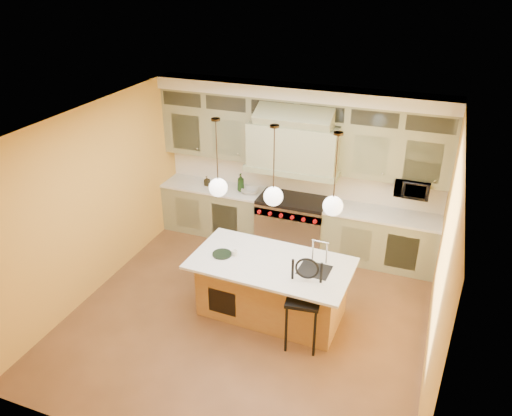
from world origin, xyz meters
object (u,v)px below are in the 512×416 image
at_px(microwave, 412,187).
at_px(kitchen_island, 272,287).
at_px(counter_stool, 304,299).
at_px(range, 292,222).

bearing_deg(microwave, kitchen_island, -128.62).
distance_m(kitchen_island, counter_stool, 0.79).
height_order(kitchen_island, microwave, microwave).
distance_m(range, counter_stool, 2.58).
height_order(counter_stool, microwave, microwave).
xyz_separation_m(kitchen_island, microwave, (1.65, 2.07, 0.98)).
height_order(kitchen_island, counter_stool, kitchen_island).
relative_size(range, kitchen_island, 0.52).
relative_size(kitchen_island, counter_stool, 1.82).
xyz_separation_m(range, counter_stool, (0.90, -2.41, 0.24)).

